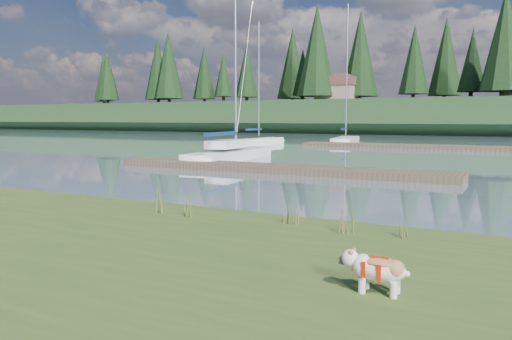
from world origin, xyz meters
The scene contains 22 objects.
ground centered at (0.00, 30.00, 0.00)m, with size 200.00×200.00×0.00m, color gray.
bank centered at (0.00, -6.00, 0.17)m, with size 60.00×9.00×0.35m, color #384C1E.
ridge centered at (0.00, 73.00, 2.50)m, with size 200.00×20.00×5.00m, color #1B3319.
bulldog centered at (4.36, -5.35, 0.65)m, with size 0.80×0.36×0.48m.
sailboat_main centered at (-9.13, 14.27, 0.42)m, with size 3.08×9.85×13.85m.
dock_near centered at (-4.00, 9.00, 0.15)m, with size 16.00×2.00×0.30m, color #4C3D2C.
dock_far centered at (2.00, 30.00, 0.15)m, with size 26.00×2.20×0.30m, color #4C3D2C.
sailboat_bg_0 centered at (-15.42, 29.92, 0.32)m, with size 1.91×7.69×11.09m.
sailboat_bg_1 centered at (-9.34, 36.06, 0.33)m, with size 3.35×9.08×13.18m.
weed_0 centered at (-0.34, -2.61, 0.57)m, with size 0.17×0.14×0.53m.
weed_1 centered at (1.83, -2.35, 0.56)m, with size 0.17×0.14×0.51m.
weed_2 centered at (3.08, -2.54, 0.67)m, with size 0.17×0.14×0.76m.
weed_3 centered at (-1.07, -2.63, 0.60)m, with size 0.17×0.14×0.60m.
weed_4 centered at (2.02, -2.37, 0.54)m, with size 0.17×0.14×0.44m.
weed_5 centered at (4.06, -2.43, 0.56)m, with size 0.17×0.14×0.50m.
mud_lip centered at (0.00, -1.60, 0.07)m, with size 60.00×0.50×0.14m, color #33281C.
conifer_0 centered at (-55.00, 67.00, 12.64)m, with size 5.72×5.72×14.15m.
conifer_1 centered at (-40.00, 71.00, 11.28)m, with size 4.40×4.40×11.30m.
conifer_2 centered at (-25.00, 68.00, 13.54)m, with size 6.60×6.60×16.05m.
conifer_3 centered at (-10.00, 72.00, 11.74)m, with size 4.84×4.84×12.25m.
conifer_4 centered at (3.00, 66.00, 13.09)m, with size 6.16×6.16×15.10m.
house_0 centered at (-22.00, 70.00, 7.31)m, with size 6.30×5.30×4.65m.
Camera 1 is at (5.80, -11.09, 2.42)m, focal length 35.00 mm.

